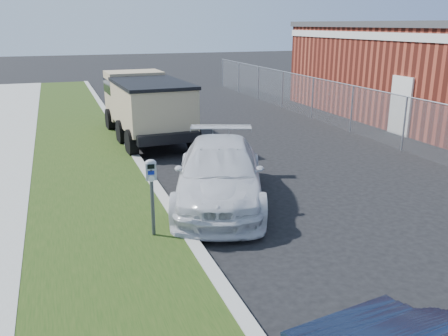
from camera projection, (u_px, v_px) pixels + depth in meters
name	position (u px, v px, depth m)	size (l,w,h in m)	color
ground	(300.00, 218.00, 10.36)	(120.00, 120.00, 0.00)	black
streetside	(29.00, 215.00, 10.35)	(6.12, 50.00, 0.15)	gray
chainlink_fence	(352.00, 100.00, 18.23)	(0.06, 30.06, 30.00)	slate
parking_meter	(151.00, 181.00, 8.91)	(0.23, 0.17, 1.51)	#3F4247
white_wagon	(219.00, 172.00, 11.18)	(2.00, 4.91, 1.42)	silver
dump_truck	(145.00, 104.00, 17.19)	(2.57, 5.95, 2.29)	black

